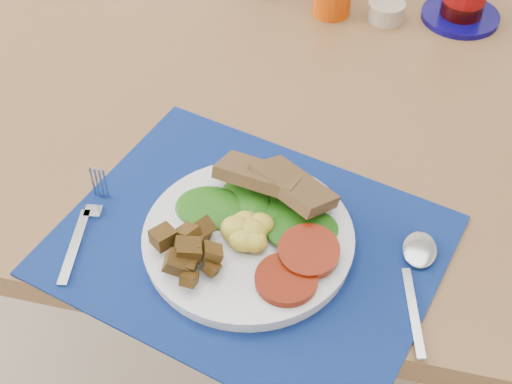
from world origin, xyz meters
TOP-DOWN VIEW (x-y plane):
  - table at (0.00, 0.20)m, footprint 1.40×0.90m
  - placemat at (0.07, -0.14)m, footprint 0.52×0.46m
  - breakfast_plate at (0.06, -0.14)m, footprint 0.25×0.25m
  - fork at (-0.13, -0.15)m, footprint 0.03×0.17m
  - spoon at (0.27, -0.13)m, footprint 0.04×0.18m
  - ramekin at (0.18, 0.40)m, footprint 0.06×0.06m

SIDE VIEW (x-z plane):
  - table at x=0.00m, z-range 0.29..1.04m
  - placemat at x=0.07m, z-range 0.75..0.75m
  - fork at x=-0.13m, z-range 0.75..0.76m
  - spoon at x=0.27m, z-range 0.75..0.76m
  - ramekin at x=0.18m, z-range 0.75..0.78m
  - breakfast_plate at x=0.06m, z-range 0.74..0.80m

